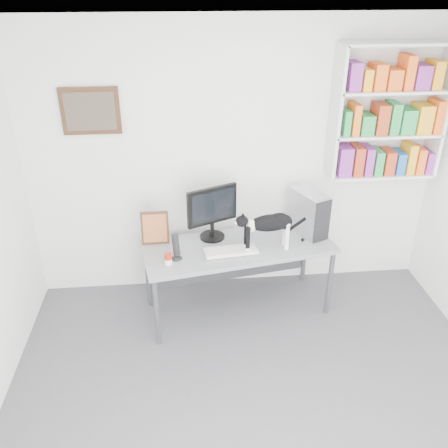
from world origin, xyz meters
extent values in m
cube|color=#505055|center=(0.00, 0.00, 0.01)|extent=(4.00, 4.00, 0.01)
cube|color=white|center=(0.00, 0.00, 2.70)|extent=(4.00, 4.00, 0.01)
cube|color=white|center=(0.00, 2.00, 1.35)|extent=(4.00, 0.01, 2.70)
cube|color=silver|center=(1.40, 1.85, 1.85)|extent=(1.03, 0.28, 1.24)
cube|color=#472516|center=(-1.30, 1.97, 1.90)|extent=(0.52, 0.04, 0.42)
cube|color=gray|center=(-0.02, 1.48, 0.37)|extent=(1.86, 0.98, 0.74)
cube|color=black|center=(-0.25, 1.65, 1.00)|extent=(0.56, 0.42, 0.53)
cube|color=silver|center=(-0.11, 1.35, 0.75)|extent=(0.50, 0.24, 0.04)
cube|color=silver|center=(0.67, 1.67, 0.95)|extent=(0.34, 0.47, 0.43)
cylinder|color=black|center=(-0.60, 1.30, 0.86)|extent=(0.15, 0.15, 0.25)
cube|color=#472516|center=(-0.79, 1.61, 0.90)|extent=(0.26, 0.11, 0.32)
cylinder|color=#B61F0F|center=(-0.67, 1.22, 0.79)|extent=(0.08, 0.08, 0.10)
camera|label=1|loc=(-0.52, -2.30, 2.99)|focal=38.00mm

